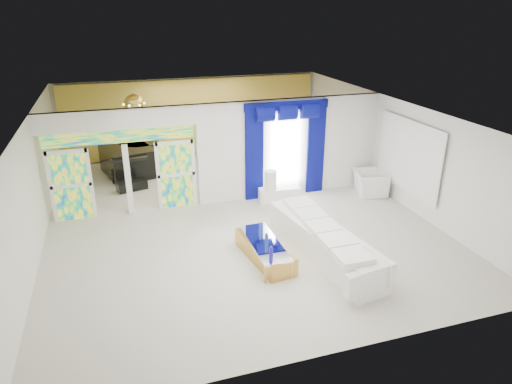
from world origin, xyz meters
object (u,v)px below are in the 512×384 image
object	(u,v)px
white_sofa	(323,243)
console_table	(280,194)
armchair	(370,183)
coffee_table	(265,251)
grand_piano	(128,161)

from	to	relation	value
white_sofa	console_table	size ratio (longest dim) A/B	3.09
console_table	armchair	bearing A→B (deg)	-5.69
console_table	armchair	world-z (taller)	armchair
coffee_table	grand_piano	world-z (taller)	grand_piano
white_sofa	coffee_table	distance (m)	1.39
armchair	console_table	bearing A→B (deg)	99.07
grand_piano	console_table	bearing A→B (deg)	-57.16
coffee_table	grand_piano	distance (m)	7.50
console_table	grand_piano	xyz separation A→B (m)	(-4.23, 3.85, 0.29)
white_sofa	grand_piano	distance (m)	8.34
grand_piano	white_sofa	bearing A→B (deg)	-75.89
white_sofa	armchair	bearing A→B (deg)	37.14
armchair	grand_piano	distance (m)	8.26
coffee_table	grand_piano	size ratio (longest dim) A/B	1.01
coffee_table	console_table	xyz separation A→B (m)	(1.54, 3.15, -0.01)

